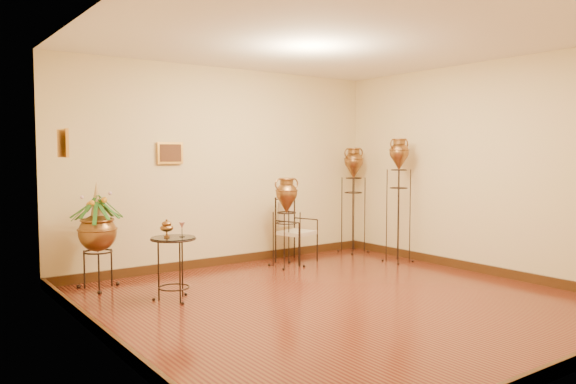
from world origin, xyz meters
TOP-DOWN VIEW (x-y plane):
  - ground at (0.00, 0.00)m, footprint 5.00×5.00m
  - room_shell at (-0.01, 0.01)m, footprint 5.02×5.02m
  - amphora_tall at (2.15, 1.17)m, footprint 0.43×0.43m
  - amphora_mid at (2.15, 2.15)m, footprint 0.40×0.40m
  - amphora_short at (0.61, 1.83)m, footprint 0.45×0.45m
  - planter_urn at (-1.95, 2.06)m, footprint 0.89×0.89m
  - armchair at (0.93, 2.03)m, footprint 0.65×0.63m
  - side_table at (-1.44, 1.07)m, footprint 0.60×0.60m

SIDE VIEW (x-z plane):
  - ground at x=0.00m, z-range 0.00..0.00m
  - side_table at x=-1.44m, z-range -0.08..0.80m
  - armchair at x=0.93m, z-range 0.00..0.94m
  - amphora_short at x=0.61m, z-range 0.00..1.27m
  - planter_urn at x=-1.95m, z-range 0.08..1.37m
  - amphora_mid at x=2.15m, z-range 0.01..1.71m
  - amphora_tall at x=2.15m, z-range 0.02..1.85m
  - room_shell at x=-0.01m, z-range 0.33..3.14m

